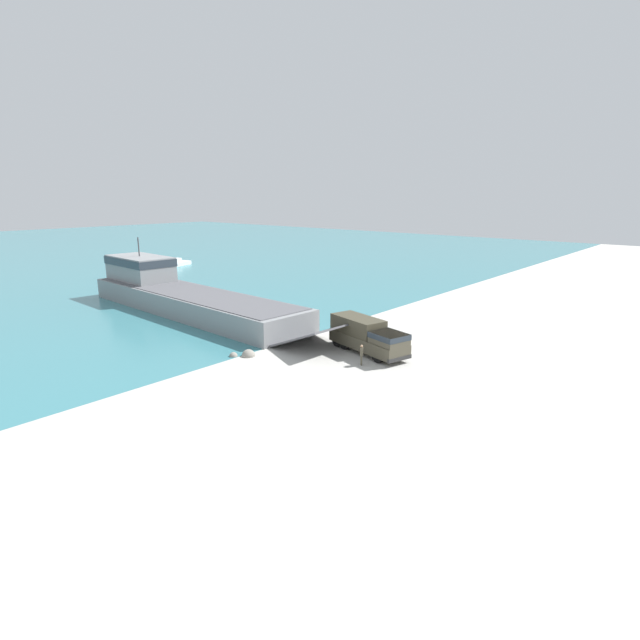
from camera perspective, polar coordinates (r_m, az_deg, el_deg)
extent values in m
plane|color=#B7B5AD|center=(44.65, 5.38, -3.20)|extent=(240.00, 240.00, 0.00)
cube|color=gray|center=(59.28, -14.44, 1.96)|extent=(8.66, 34.10, 2.41)
cube|color=#56565B|center=(59.04, -14.51, 3.15)|extent=(8.03, 32.72, 0.08)
cube|color=gray|center=(68.86, -19.83, 5.58)|extent=(5.40, 9.69, 3.15)
cube|color=#28333D|center=(68.73, -19.90, 6.36)|extent=(5.54, 9.79, 0.95)
cylinder|color=#3F3F42|center=(68.54, -20.03, 7.87)|extent=(0.16, 0.16, 2.40)
cube|color=#56565B|center=(44.22, -0.55, -1.57)|extent=(6.29, 6.02, 2.39)
cube|color=#4C4738|center=(43.09, 5.48, -2.56)|extent=(4.35, 8.39, 1.06)
cube|color=#4C4738|center=(40.91, 7.91, -2.11)|extent=(2.87, 3.22, 0.91)
cube|color=#28333D|center=(40.84, 7.92, -1.80)|extent=(2.95, 3.26, 0.46)
cube|color=#413C2E|center=(43.77, 4.37, -0.58)|extent=(3.52, 5.53, 1.43)
cube|color=#2D2D2D|center=(40.42, 9.07, -4.38)|extent=(2.43, 0.85, 0.32)
cylinder|color=black|center=(42.04, 8.69, -3.54)|extent=(0.67, 1.29, 1.23)
cylinder|color=black|center=(40.77, 6.66, -4.03)|extent=(0.67, 1.29, 1.23)
cylinder|color=black|center=(45.21, 4.85, -2.15)|extent=(0.67, 1.29, 1.23)
cylinder|color=black|center=(44.03, 2.86, -2.57)|extent=(0.67, 1.29, 1.23)
cylinder|color=black|center=(46.03, 3.98, -1.84)|extent=(0.67, 1.29, 1.23)
cylinder|color=black|center=(44.87, 2.00, -2.24)|extent=(0.67, 1.29, 1.23)
cylinder|color=#4C4738|center=(40.20, 4.75, -4.56)|extent=(0.14, 0.14, 0.82)
cylinder|color=#4C4738|center=(40.03, 4.75, -4.64)|extent=(0.14, 0.14, 0.82)
cube|color=#4C4738|center=(39.88, 4.77, -3.59)|extent=(0.50, 0.46, 0.65)
sphere|color=tan|center=(39.75, 4.78, -2.99)|extent=(0.22, 0.22, 0.22)
cube|color=white|center=(99.89, -15.98, 6.19)|extent=(6.08, 3.87, 0.71)
cube|color=silver|center=(99.47, -16.17, 6.58)|extent=(2.10, 2.03, 0.78)
sphere|color=gray|center=(42.84, -9.86, -4.11)|extent=(0.72, 0.72, 0.72)
sphere|color=gray|center=(42.71, -8.17, -4.10)|extent=(1.16, 1.16, 1.16)
sphere|color=gray|center=(54.65, 2.67, 0.09)|extent=(0.90, 0.90, 0.90)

